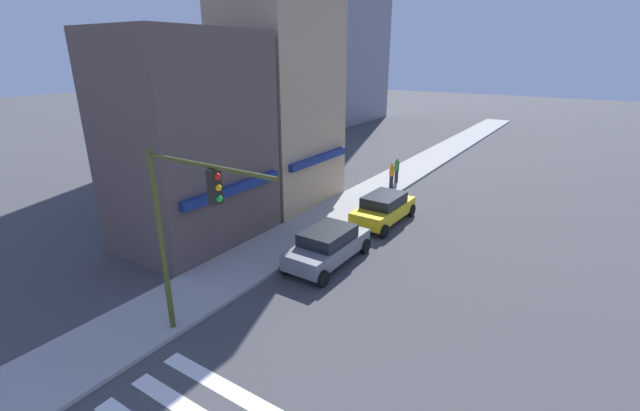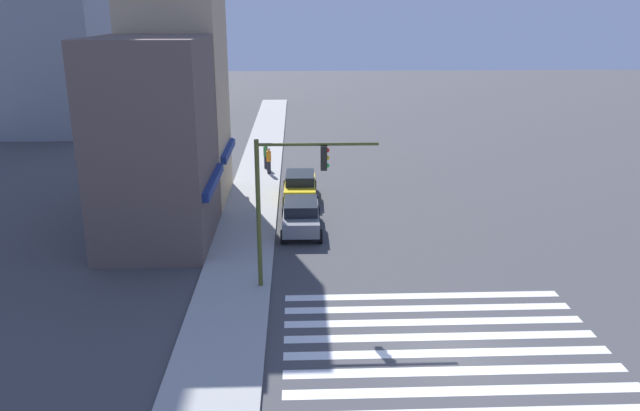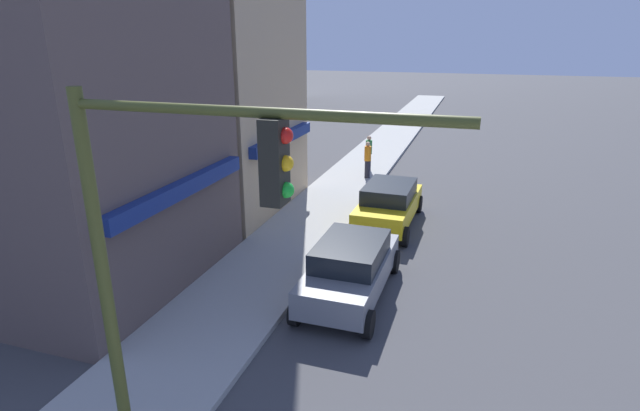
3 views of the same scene
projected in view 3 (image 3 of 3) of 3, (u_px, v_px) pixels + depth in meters
storefront_row at (172, 37)px, 16.03m from camera, size 13.46×5.30×15.77m
traffic_signal at (169, 248)px, 6.20m from camera, size 0.32×4.71×6.13m
sedan_grey at (350, 267)px, 13.30m from camera, size 4.42×2.02×1.59m
sedan_yellow at (389, 203)px, 18.35m from camera, size 4.44×2.02×1.59m
pedestrian_orange_vest at (368, 159)px, 23.95m from camera, size 0.32×0.32×1.77m
pedestrian_green_top at (369, 152)px, 25.32m from camera, size 0.32×0.32×1.77m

